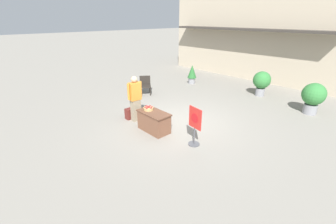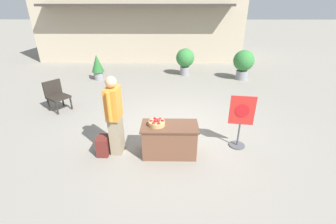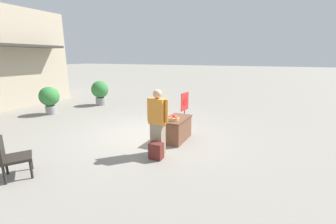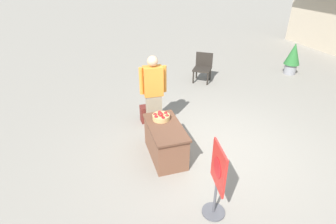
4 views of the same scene
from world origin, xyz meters
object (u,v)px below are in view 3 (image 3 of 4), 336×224
at_px(display_table, 176,129).
at_px(potted_plant_near_right, 100,91).
at_px(patio_chair, 11,155).
at_px(backpack, 156,151).
at_px(apple_basket, 173,118).
at_px(poster_board, 185,108).
at_px(person_visitor, 158,122).
at_px(potted_plant_far_left, 49,98).

distance_m(display_table, potted_plant_near_right, 6.56).
bearing_deg(patio_chair, backpack, -13.62).
height_order(backpack, patio_chair, patio_chair).
relative_size(apple_basket, poster_board, 0.28).
xyz_separation_m(display_table, poster_board, (1.58, 0.32, 0.31)).
distance_m(display_table, patio_chair, 4.24).
xyz_separation_m(apple_basket, potted_plant_near_right, (3.46, 5.73, -0.01)).
xyz_separation_m(display_table, backpack, (-1.44, -0.03, -0.15)).
bearing_deg(apple_basket, person_visitor, 175.54).
distance_m(apple_basket, person_visitor, 0.90).
height_order(person_visitor, backpack, person_visitor).
bearing_deg(potted_plant_near_right, poster_board, -106.68).
bearing_deg(display_table, poster_board, 11.35).
bearing_deg(patio_chair, display_table, 1.54).
bearing_deg(person_visitor, poster_board, 8.38).
bearing_deg(potted_plant_far_left, backpack, -108.19).
distance_m(poster_board, patio_chair, 5.49).
distance_m(display_table, apple_basket, 0.49).
height_order(poster_board, potted_plant_near_right, potted_plant_near_right).
bearing_deg(poster_board, apple_basket, -71.39).
xyz_separation_m(person_visitor, backpack, (-0.29, -0.10, -0.68)).
distance_m(person_visitor, patio_chair, 3.31).
height_order(apple_basket, person_visitor, person_visitor).
bearing_deg(apple_basket, display_table, 1.63).
bearing_deg(backpack, apple_basket, 1.30).
bearing_deg(display_table, apple_basket, -178.37).
xyz_separation_m(backpack, potted_plant_far_left, (2.12, 6.46, 0.54)).
height_order(display_table, potted_plant_far_left, potted_plant_far_left).
bearing_deg(potted_plant_near_right, person_visitor, -127.54).
height_order(display_table, potted_plant_near_right, potted_plant_near_right).
height_order(potted_plant_near_right, potted_plant_far_left, potted_plant_near_right).
distance_m(person_visitor, poster_board, 2.75).
bearing_deg(backpack, poster_board, 6.62).
bearing_deg(apple_basket, poster_board, 9.96).
relative_size(patio_chair, potted_plant_far_left, 0.74).
bearing_deg(poster_board, display_table, -70.00).
height_order(backpack, potted_plant_near_right, potted_plant_near_right).
bearing_deg(apple_basket, potted_plant_far_left, 81.63).
height_order(display_table, backpack, display_table).
relative_size(apple_basket, patio_chair, 0.37).
xyz_separation_m(apple_basket, person_visitor, (-0.89, 0.07, 0.12)).
bearing_deg(person_visitor, patio_chair, 139.31).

